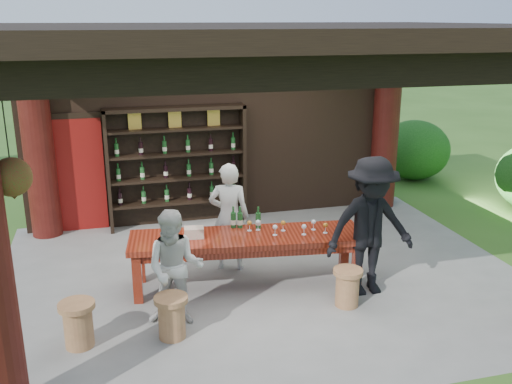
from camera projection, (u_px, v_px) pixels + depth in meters
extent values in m
plane|color=#2D5119|center=(263.00, 275.00, 8.26)|extent=(90.00, 90.00, 0.00)
cube|color=slate|center=(263.00, 279.00, 8.28)|extent=(7.40, 5.90, 0.10)
cube|color=black|center=(223.00, 129.00, 10.32)|extent=(7.00, 0.18, 3.30)
cube|color=maroon|center=(76.00, 175.00, 9.78)|extent=(0.95, 0.06, 2.00)
cylinder|color=#380C0A|center=(37.00, 140.00, 9.36)|extent=(0.50, 0.50, 3.30)
cylinder|color=#380C0A|center=(386.00, 123.00, 10.91)|extent=(0.50, 0.50, 3.30)
cube|color=black|center=(336.00, 68.00, 5.12)|extent=(6.70, 0.35, 0.35)
cube|color=black|center=(1.00, 57.00, 6.57)|extent=(0.30, 5.20, 0.30)
cube|color=black|center=(477.00, 49.00, 8.11)|extent=(0.30, 5.20, 0.30)
cube|color=black|center=(264.00, 32.00, 7.27)|extent=(7.50, 6.00, 0.20)
cylinder|color=black|center=(7.00, 137.00, 4.76)|extent=(0.01, 0.01, 0.75)
cone|color=black|center=(13.00, 189.00, 4.90)|extent=(0.32, 0.32, 0.18)
sphere|color=#1E5919|center=(12.00, 177.00, 4.86)|extent=(0.34, 0.34, 0.34)
cube|color=#56170C|center=(247.00, 238.00, 7.77)|extent=(3.26, 1.22, 0.08)
cube|color=#56170C|center=(247.00, 244.00, 7.80)|extent=(3.04, 1.04, 0.12)
cube|color=#56170C|center=(137.00, 279.00, 7.40)|extent=(0.13, 0.13, 0.67)
cube|color=#56170C|center=(357.00, 266.00, 7.77)|extent=(0.13, 0.13, 0.67)
cube|color=#56170C|center=(140.00, 260.00, 7.98)|extent=(0.13, 0.13, 0.67)
cube|color=#56170C|center=(344.00, 249.00, 8.35)|extent=(0.13, 0.13, 0.67)
cylinder|color=brown|center=(172.00, 319.00, 6.61)|extent=(0.31, 0.31, 0.46)
cylinder|color=brown|center=(171.00, 299.00, 6.53)|extent=(0.40, 0.40, 0.06)
cylinder|color=brown|center=(347.00, 290.00, 7.35)|extent=(0.30, 0.30, 0.44)
cylinder|color=brown|center=(348.00, 272.00, 7.28)|extent=(0.38, 0.38, 0.06)
cylinder|color=brown|center=(79.00, 327.00, 6.43)|extent=(0.32, 0.32, 0.48)
cylinder|color=brown|center=(76.00, 306.00, 6.35)|extent=(0.41, 0.41, 0.06)
imported|color=beige|center=(229.00, 217.00, 8.29)|extent=(0.68, 0.55, 1.61)
imported|color=beige|center=(175.00, 268.00, 6.80)|extent=(0.82, 0.71, 1.44)
imported|color=black|center=(370.00, 227.00, 7.51)|extent=(1.23, 0.71, 1.89)
cube|color=#BF6672|center=(194.00, 232.00, 7.65)|extent=(0.28, 0.21, 0.14)
ellipsoid|color=#194C14|center=(414.00, 154.00, 13.08)|extent=(1.60, 1.60, 1.36)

